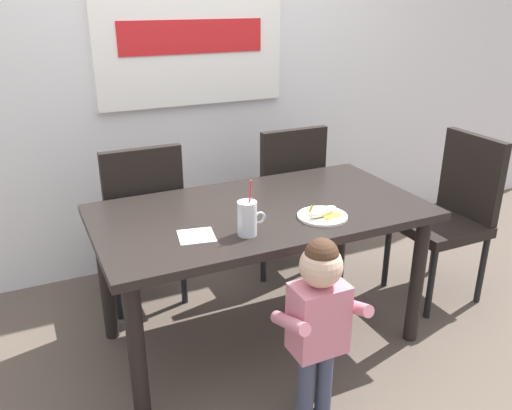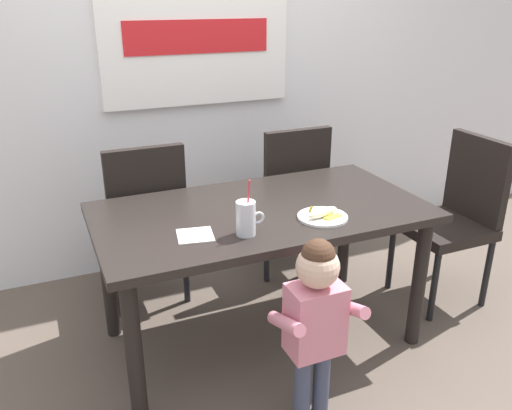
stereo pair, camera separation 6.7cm
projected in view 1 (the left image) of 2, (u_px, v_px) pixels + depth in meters
The scene contains 11 objects.
ground_plane at pixel (261, 337), 2.78m from camera, with size 24.00×24.00×0.00m, color brown.
back_wall at pixel (182, 36), 3.17m from camera, with size 6.40×0.17×2.90m.
dining_table at pixel (261, 227), 2.54m from camera, with size 1.58×0.84×0.73m.
dining_chair_left at pixel (141, 216), 2.90m from camera, with size 0.44×0.45×0.96m.
dining_chair_right at pixel (284, 191), 3.28m from camera, with size 0.44×0.44×0.96m.
dining_chair_far at pixel (452, 208), 3.01m from camera, with size 0.44×0.44×0.96m.
toddler_standing at pixel (319, 311), 2.07m from camera, with size 0.33×0.24×0.84m.
milk_cup at pixel (247, 220), 2.21m from camera, with size 0.13×0.08×0.25m.
snack_plate at pixel (322, 216), 2.40m from camera, with size 0.23×0.23×0.01m, color white.
peeled_banana at pixel (323, 212), 2.38m from camera, with size 0.18×0.12×0.07m.
paper_napkin at pixel (196, 236), 2.21m from camera, with size 0.15×0.15×0.00m, color white.
Camera 1 is at (-1.00, -2.09, 1.69)m, focal length 36.82 mm.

